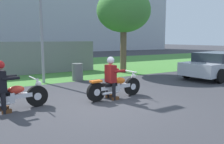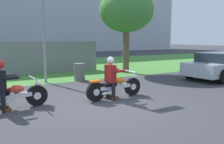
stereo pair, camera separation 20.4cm
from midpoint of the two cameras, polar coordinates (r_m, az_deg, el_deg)
The scene contains 10 objects.
ground at distance 6.81m, azimuth -1.69°, elevation -8.26°, with size 120.00×120.00×0.00m, color #38383D.
grass_verge at distance 16.16m, azimuth -18.28°, elevation 0.96°, with size 60.00×12.00×0.01m, color #478438.
motorcycle_lead at distance 7.48m, azimuth 1.59°, elevation -3.75°, with size 2.08×0.66×0.86m.
rider_lead at distance 7.31m, azimuth 0.51°, elevation -0.63°, with size 0.57×0.49×1.39m.
motorcycle_follow at distance 6.81m, azimuth -23.53°, elevation -5.65°, with size 2.10×0.66×0.86m.
rider_follow at distance 6.70m, azimuth -25.16°, elevation -2.24°, with size 0.57×0.49×1.39m.
tree_roadside at distance 13.27m, azimuth 4.08°, elevation 15.01°, with size 3.06×3.06×4.76m.
trash_can at distance 10.82m, azimuth -7.64°, elevation 0.03°, with size 0.51×0.51×0.81m, color #595E5B.
car_parked at distance 12.64m, azimuth 26.25°, elevation 1.61°, with size 4.57×2.29×1.28m.
fence_segment at distance 13.28m, azimuth -17.40°, elevation 3.40°, with size 7.00×0.06×1.80m, color slate.
Camera 2 is at (-2.93, -5.84, 1.93)m, focal length 36.46 mm.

